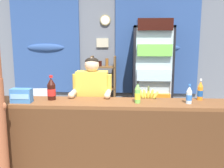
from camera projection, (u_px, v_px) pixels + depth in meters
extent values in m
plane|color=gray|center=(99.00, 156.00, 3.76)|extent=(6.86, 6.86, 0.00)
cube|color=slate|center=(107.00, 58.00, 5.14)|extent=(4.83, 0.12, 2.66)
cube|color=#2D4C89|center=(46.00, 43.00, 5.07)|extent=(1.38, 0.04, 2.03)
ellipsoid|color=#2D4C89|center=(46.00, 48.00, 5.07)|extent=(0.76, 0.10, 0.16)
cube|color=#2D4C89|center=(157.00, 43.00, 4.94)|extent=(1.64, 0.04, 2.03)
ellipsoid|color=#2D4C89|center=(157.00, 48.00, 4.94)|extent=(0.90, 0.10, 0.16)
cylinder|color=tan|center=(105.00, 20.00, 4.93)|extent=(0.20, 0.03, 0.20)
cylinder|color=white|center=(105.00, 20.00, 4.92)|extent=(0.17, 0.01, 0.17)
cube|color=beige|center=(103.00, 43.00, 5.01)|extent=(0.24, 0.02, 0.18)
cube|color=brown|center=(100.00, 103.00, 2.96)|extent=(3.59, 0.46, 0.04)
cube|color=#4E2E18|center=(98.00, 150.00, 2.84)|extent=(3.59, 0.04, 0.96)
ellipsoid|color=#995133|center=(4.00, 106.00, 2.62)|extent=(0.06, 0.05, 0.08)
cube|color=black|center=(150.00, 77.00, 4.98)|extent=(0.70, 0.04, 1.95)
cube|color=black|center=(134.00, 79.00, 4.70)|extent=(0.04, 0.65, 1.95)
cube|color=black|center=(170.00, 80.00, 4.66)|extent=(0.04, 0.65, 1.95)
cube|color=black|center=(153.00, 27.00, 4.51)|extent=(0.70, 0.65, 0.04)
cube|color=black|center=(150.00, 127.00, 4.85)|extent=(0.70, 0.65, 0.08)
cube|color=silver|center=(153.00, 80.00, 4.36)|extent=(0.64, 0.02, 1.79)
cylinder|color=#B7B7BC|center=(171.00, 83.00, 4.32)|extent=(0.02, 0.02, 0.40)
cube|color=silver|center=(151.00, 100.00, 4.75)|extent=(0.62, 0.57, 0.02)
cube|color=orange|center=(152.00, 96.00, 4.60)|extent=(0.58, 0.53, 0.20)
cube|color=silver|center=(152.00, 78.00, 4.68)|extent=(0.62, 0.57, 0.02)
cube|color=silver|center=(153.00, 73.00, 4.53)|extent=(0.58, 0.53, 0.20)
cube|color=silver|center=(152.00, 55.00, 4.60)|extent=(0.62, 0.57, 0.02)
cube|color=#75C64C|center=(153.00, 50.00, 4.45)|extent=(0.58, 0.53, 0.20)
cube|color=silver|center=(153.00, 32.00, 4.53)|extent=(0.62, 0.57, 0.02)
cube|color=black|center=(154.00, 25.00, 4.38)|extent=(0.58, 0.53, 0.20)
cube|color=brown|center=(93.00, 91.00, 4.97)|extent=(0.04, 0.28, 1.40)
cube|color=brown|center=(115.00, 92.00, 4.94)|extent=(0.04, 0.28, 1.40)
cube|color=brown|center=(104.00, 67.00, 4.87)|extent=(0.44, 0.28, 0.02)
cylinder|color=black|center=(100.00, 64.00, 4.86)|extent=(0.06, 0.06, 0.11)
cylinder|color=brown|center=(107.00, 62.00, 4.85)|extent=(0.06, 0.06, 0.16)
cube|color=brown|center=(104.00, 88.00, 4.94)|extent=(0.44, 0.28, 0.02)
cylinder|color=black|center=(100.00, 85.00, 4.94)|extent=(0.06, 0.06, 0.11)
cylinder|color=orange|center=(107.00, 84.00, 4.93)|extent=(0.06, 0.06, 0.15)
cube|color=brown|center=(104.00, 109.00, 5.02)|extent=(0.44, 0.28, 0.02)
cylinder|color=black|center=(100.00, 105.00, 5.01)|extent=(0.05, 0.05, 0.13)
cylinder|color=silver|center=(107.00, 105.00, 5.00)|extent=(0.07, 0.07, 0.13)
cube|color=silver|center=(37.00, 115.00, 4.30)|extent=(0.48, 0.48, 0.04)
cube|color=silver|center=(39.00, 100.00, 4.45)|extent=(0.42, 0.08, 0.40)
cylinder|color=silver|center=(23.00, 131.00, 4.14)|extent=(0.04, 0.04, 0.44)
cylinder|color=silver|center=(46.00, 131.00, 4.15)|extent=(0.04, 0.04, 0.44)
cylinder|color=silver|center=(29.00, 124.00, 4.52)|extent=(0.04, 0.04, 0.44)
cylinder|color=silver|center=(51.00, 123.00, 4.53)|extent=(0.04, 0.04, 0.44)
cube|color=silver|center=(24.00, 108.00, 4.27)|extent=(0.08, 0.40, 0.03)
cube|color=silver|center=(48.00, 108.00, 4.28)|extent=(0.08, 0.40, 0.03)
cylinder|color=#28282D|center=(87.00, 136.00, 3.47)|extent=(0.11, 0.11, 0.79)
cylinder|color=#28282D|center=(99.00, 137.00, 3.46)|extent=(0.11, 0.11, 0.79)
cube|color=gold|center=(92.00, 90.00, 3.35)|extent=(0.41, 0.20, 0.51)
sphere|color=#DBB28E|center=(92.00, 65.00, 3.29)|extent=(0.19, 0.19, 0.19)
ellipsoid|color=black|center=(92.00, 61.00, 3.29)|extent=(0.18, 0.18, 0.10)
cylinder|color=gold|center=(76.00, 82.00, 3.35)|extent=(0.08, 0.08, 0.22)
cylinder|color=#DBB28E|center=(73.00, 93.00, 3.22)|extent=(0.07, 0.26, 0.07)
sphere|color=#DBB28E|center=(71.00, 95.00, 3.09)|extent=(0.08, 0.08, 0.08)
cylinder|color=gold|center=(109.00, 83.00, 3.32)|extent=(0.08, 0.08, 0.22)
cylinder|color=#DBB28E|center=(108.00, 94.00, 3.19)|extent=(0.07, 0.26, 0.07)
sphere|color=#DBB28E|center=(107.00, 96.00, 3.06)|extent=(0.08, 0.08, 0.08)
cylinder|color=black|center=(52.00, 92.00, 3.02)|extent=(0.10, 0.10, 0.18)
cone|color=black|center=(51.00, 81.00, 3.00)|extent=(0.10, 0.10, 0.08)
cylinder|color=red|center=(51.00, 76.00, 2.99)|extent=(0.04, 0.04, 0.03)
cylinder|color=red|center=(52.00, 92.00, 3.02)|extent=(0.10, 0.10, 0.08)
cylinder|color=silver|center=(189.00, 98.00, 2.85)|extent=(0.06, 0.06, 0.14)
cone|color=silver|center=(189.00, 89.00, 2.83)|extent=(0.06, 0.06, 0.06)
cylinder|color=blue|center=(190.00, 85.00, 2.82)|extent=(0.03, 0.03, 0.02)
cylinder|color=blue|center=(189.00, 98.00, 2.85)|extent=(0.07, 0.07, 0.06)
cylinder|color=#75C64C|center=(138.00, 96.00, 2.87)|extent=(0.07, 0.07, 0.16)
cone|color=#75C64C|center=(138.00, 86.00, 2.85)|extent=(0.07, 0.07, 0.07)
cylinder|color=black|center=(138.00, 82.00, 2.84)|extent=(0.03, 0.03, 0.03)
cylinder|color=yellow|center=(138.00, 96.00, 2.87)|extent=(0.07, 0.07, 0.07)
cylinder|color=orange|center=(200.00, 93.00, 3.02)|extent=(0.06, 0.06, 0.16)
cone|color=orange|center=(201.00, 84.00, 2.99)|extent=(0.06, 0.06, 0.07)
cylinder|color=white|center=(201.00, 80.00, 2.99)|extent=(0.03, 0.03, 0.03)
cylinder|color=#194C99|center=(200.00, 93.00, 3.02)|extent=(0.06, 0.06, 0.07)
cube|color=#3D75B7|center=(22.00, 96.00, 2.89)|extent=(0.24, 0.11, 0.16)
cube|color=#7CB5F7|center=(19.00, 97.00, 2.83)|extent=(0.21, 0.00, 0.06)
ellipsoid|color=#DBCC42|center=(141.00, 93.00, 3.09)|extent=(0.10, 0.04, 0.14)
ellipsoid|color=#DBCC42|center=(145.00, 94.00, 3.09)|extent=(0.06, 0.03, 0.13)
ellipsoid|color=#DBCC42|center=(148.00, 94.00, 3.08)|extent=(0.04, 0.04, 0.13)
ellipsoid|color=#DBCC42|center=(152.00, 94.00, 3.08)|extent=(0.06, 0.04, 0.13)
ellipsoid|color=#DBCC42|center=(156.00, 95.00, 3.06)|extent=(0.09, 0.03, 0.11)
cylinder|color=olive|center=(149.00, 88.00, 3.06)|extent=(0.02, 0.02, 0.05)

